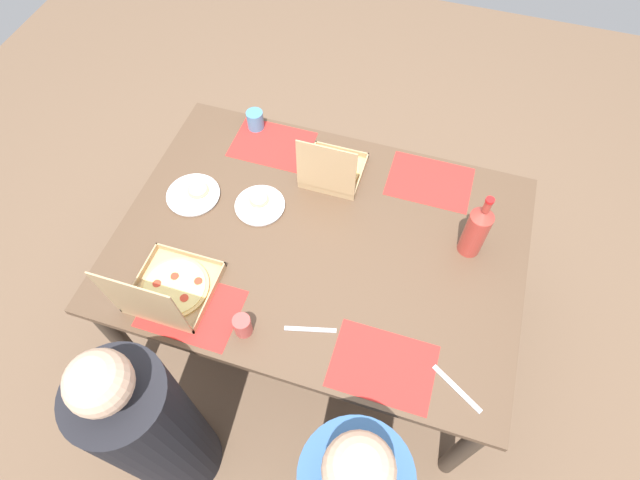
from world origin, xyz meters
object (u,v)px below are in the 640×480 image
Objects in this scene: pizza_box_corner_left at (168,291)px; soda_bottle at (476,230)px; pizza_box_center at (332,170)px; plate_far_left at (260,205)px; plate_near_left at (194,195)px; cup_dark at (243,325)px; cup_clear_left at (255,120)px; diner_right_seat at (155,430)px.

pizza_box_corner_left is 1.03× the size of soda_bottle.
pizza_box_corner_left is 1.16× the size of pizza_box_center.
plate_near_left is at bearing 6.43° from plate_far_left.
cup_dark is (-0.15, 0.54, 0.03)m from plate_far_left.
soda_bottle reaches higher than cup_clear_left.
plate_near_left is (0.53, 0.28, -0.04)m from pizza_box_center.
cup_clear_left is at bearing -66.69° from plate_far_left.
plate_near_left is at bearing -49.43° from cup_dark.
cup_clear_left is at bearing -102.65° from plate_near_left.
cup_clear_left is 1.03× the size of cup_dark.
pizza_box_center is 0.47m from cup_clear_left.
plate_far_left is (-0.17, -0.50, -0.04)m from pizza_box_corner_left.
diner_right_seat is (0.32, 1.17, -0.25)m from pizza_box_center.
cup_dark reaches higher than plate_near_left.
cup_dark reaches higher than plate_far_left.
diner_right_seat is at bearing 102.07° from pizza_box_corner_left.
diner_right_seat is (-0.11, 1.36, -0.25)m from cup_clear_left.
plate_near_left is at bearing 4.29° from soda_bottle.
plate_far_left is (0.24, 0.24, -0.04)m from pizza_box_center.
soda_bottle is 3.57× the size of cup_clear_left.
pizza_box_corner_left is 0.51m from diner_right_seat.
diner_right_seat is at bearing 85.43° from plate_far_left.
pizza_box_corner_left is 1.58× the size of plate_far_left.
diner_right_seat reaches higher than soda_bottle.
cup_clear_left is 1.03m from cup_dark.
cup_clear_left is at bearing -88.84° from pizza_box_corner_left.
diner_right_seat is (0.22, 0.39, -0.25)m from cup_dark.
pizza_box_center is 0.60m from plate_near_left.
plate_near_left is at bearing -76.52° from diner_right_seat.
soda_bottle reaches higher than pizza_box_center.
plate_far_left is at bearing 44.97° from pizza_box_center.
plate_far_left and plate_near_left have the same top height.
cup_clear_left is (0.43, -0.19, 0.00)m from pizza_box_center.
diner_right_seat reaches higher than pizza_box_center.
pizza_box_center is 0.24× the size of diner_right_seat.
plate_near_left is 0.95m from diner_right_seat.
cup_dark is 0.07× the size of diner_right_seat.
diner_right_seat is at bearing 74.80° from pizza_box_center.
plate_near_left is at bearing 27.42° from pizza_box_center.
soda_bottle is (-1.04, -0.55, 0.08)m from pizza_box_corner_left.
diner_right_seat reaches higher than plate_near_left.
soda_bottle is 0.94m from cup_dark.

